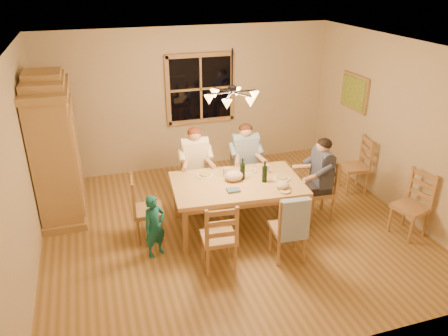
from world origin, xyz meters
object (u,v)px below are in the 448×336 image
object	(u,v)px
chair_end_right	(318,200)
adult_plaid_man	(245,152)
chair_far_right	(245,181)
adult_slate_man	(321,169)
chandelier	(232,96)
chair_far_left	(196,186)
chair_spare_back	(353,175)
chair_near_right	(287,238)
chair_spare_front	(409,216)
dining_table	(237,188)
chair_near_left	(219,247)
wine_bottle_b	(265,171)
wine_bottle_a	(243,169)
armoire	(56,152)
child	(155,226)
chair_end_left	(149,219)
adult_woman	(195,157)

from	to	relation	value
chair_end_right	adult_plaid_man	world-z (taller)	adult_plaid_man
chair_end_right	chair_far_right	bearing A→B (deg)	46.64
adult_slate_man	chair_far_right	bearing A→B (deg)	46.64
chandelier	chair_far_left	world-z (taller)	chandelier
chair_far_left	chair_spare_back	distance (m)	2.79
chair_near_right	chair_spare_front	xyz separation A→B (m)	(1.95, -0.02, 0.00)
dining_table	chair_near_left	xyz separation A→B (m)	(-0.55, -0.86, -0.36)
chair_near_left	wine_bottle_b	distance (m)	1.36
wine_bottle_b	adult_plaid_man	bearing A→B (deg)	86.94
chair_far_right	wine_bottle_a	distance (m)	1.05
chair_far_left	chair_far_right	size ratio (longest dim) A/B	1.00
armoire	chair_spare_back	world-z (taller)	armoire
chandelier	chair_end_right	bearing A→B (deg)	-3.32
wine_bottle_b	chair_near_left	bearing A→B (deg)	-140.87
chair_end_right	adult_plaid_man	distance (m)	1.42
adult_slate_man	chair_spare_back	size ratio (longest dim) A/B	0.88
chair_far_left	child	distance (m)	1.57
armoire	child	world-z (taller)	armoire
chair_near_left	chair_far_right	bearing A→B (deg)	64.80
chair_far_left	chair_far_right	world-z (taller)	same
chandelier	adult_plaid_man	bearing A→B (deg)	58.77
chandelier	chair_near_right	distance (m)	2.06
adult_slate_man	chair_spare_front	xyz separation A→B (m)	(1.03, -0.85, -0.54)
dining_table	chair_end_left	size ratio (longest dim) A/B	2.01
chair_end_left	adult_woman	world-z (taller)	adult_woman
armoire	chair_far_right	size ratio (longest dim) A/B	2.32
adult_woman	chair_spare_back	bearing A→B (deg)	175.89
armoire	chair_spare_front	distance (m)	5.40
chair_end_right	adult_woman	bearing A→B (deg)	63.43
wine_bottle_a	wine_bottle_b	xyz separation A→B (m)	(0.28, -0.18, 0.00)
chair_near_right	adult_slate_man	xyz separation A→B (m)	(0.92, 0.83, 0.54)
chair_far_right	chair_spare_back	size ratio (longest dim) A/B	1.00
wine_bottle_a	chair_near_right	bearing A→B (deg)	-73.96
chair_near_left	child	xyz separation A→B (m)	(-0.75, 0.51, 0.15)
chair_near_left	chair_end_right	size ratio (longest dim) A/B	1.00
chair_near_left	chair_end_right	bearing A→B (deg)	26.57
chandelier	wine_bottle_b	world-z (taller)	chandelier
armoire	chair_near_right	distance (m)	3.73
chair_near_left	chair_spare_back	bearing A→B (deg)	29.93
chair_end_left	child	size ratio (longest dim) A/B	1.09
chandelier	adult_woman	bearing A→B (deg)	107.63
adult_woman	chair_spare_back	size ratio (longest dim) A/B	0.88
dining_table	chair_far_left	size ratio (longest dim) A/B	2.01
dining_table	wine_bottle_b	size ratio (longest dim) A/B	6.04
wine_bottle_b	chair_spare_back	distance (m)	2.15
wine_bottle_a	chair_spare_front	distance (m)	2.55
chair_near_left	adult_woman	bearing A→B (deg)	90.00
dining_table	chair_near_right	distance (m)	1.08
adult_plaid_man	chair_spare_back	world-z (taller)	adult_plaid_man
chair_end_right	wine_bottle_b	size ratio (longest dim) A/B	3.00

